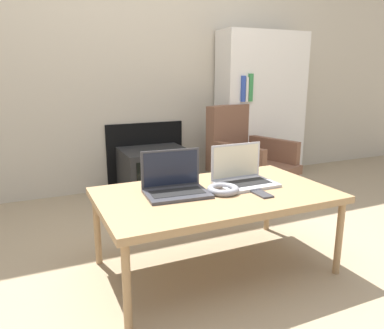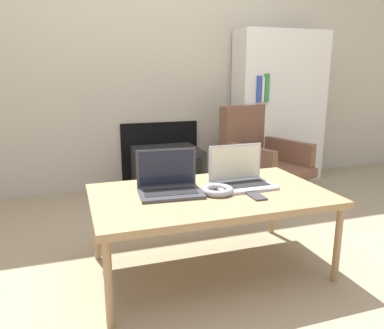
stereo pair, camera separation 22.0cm
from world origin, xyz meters
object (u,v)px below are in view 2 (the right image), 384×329
object	(u,v)px
laptop_right	(240,177)
tv	(167,171)
laptop_left	(169,184)
headphones	(217,190)
phone	(256,196)
armchair	(258,152)

from	to	relation	value
laptop_right	tv	bearing A→B (deg)	92.36
laptop_left	laptop_right	world-z (taller)	same
headphones	tv	size ratio (longest dim) A/B	0.30
phone	headphones	bearing A→B (deg)	146.57
laptop_left	headphones	size ratio (longest dim) A/B	2.01
laptop_right	armchair	distance (m)	1.28
laptop_left	armchair	xyz separation A→B (m)	(1.10, 1.07, -0.12)
phone	tv	bearing A→B (deg)	92.49
laptop_right	headphones	xyz separation A→B (m)	(-0.18, -0.10, -0.03)
tv	phone	bearing A→B (deg)	-87.51
headphones	laptop_right	bearing A→B (deg)	29.33
headphones	laptop_left	bearing A→B (deg)	156.83
laptop_right	phone	bearing A→B (deg)	-94.37
phone	armchair	distance (m)	1.47
laptop_left	headphones	bearing A→B (deg)	-18.83
headphones	tv	world-z (taller)	headphones
headphones	phone	bearing A→B (deg)	-33.43
laptop_left	tv	distance (m)	1.38
tv	armchair	size ratio (longest dim) A/B	0.71
headphones	armchair	world-z (taller)	armchair
laptop_right	armchair	world-z (taller)	armchair
phone	laptop_right	bearing A→B (deg)	86.68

